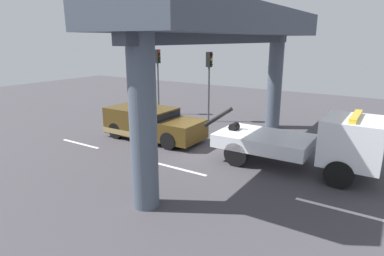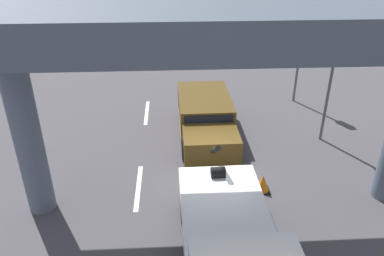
{
  "view_description": "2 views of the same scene",
  "coord_description": "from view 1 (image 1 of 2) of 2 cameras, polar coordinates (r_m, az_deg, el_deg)",
  "views": [
    {
      "loc": [
        7.18,
        -12.72,
        5.04
      ],
      "look_at": [
        -1.19,
        0.16,
        0.88
      ],
      "focal_mm": 30.8,
      "sensor_mm": 36.0,
      "label": 1
    },
    {
      "loc": [
        10.98,
        -1.39,
        8.18
      ],
      "look_at": [
        -1.63,
        -0.69,
        1.42
      ],
      "focal_mm": 36.13,
      "sensor_mm": 36.0,
      "label": 2
    }
  ],
  "objects": [
    {
      "name": "overpass_structure",
      "position": [
        14.2,
        6.96,
        16.39
      ],
      "size": [
        3.6,
        13.33,
        6.31
      ],
      "color": "#4C5666",
      "rests_on": "ground"
    },
    {
      "name": "lane_stripe_mid",
      "position": [
        13.35,
        -2.33,
        -7.04
      ],
      "size": [
        2.6,
        0.16,
        0.01
      ],
      "primitive_type": "cube",
      "color": "silver",
      "rests_on": "ground"
    },
    {
      "name": "traffic_light_near",
      "position": [
        22.65,
        -5.93,
        10.37
      ],
      "size": [
        0.39,
        0.32,
        4.38
      ],
      "color": "#515456",
      "rests_on": "ground"
    },
    {
      "name": "tow_truck_white",
      "position": [
        13.57,
        20.08,
        -2.23
      ],
      "size": [
        7.27,
        2.48,
        2.46
      ],
      "color": "white",
      "rests_on": "ground"
    },
    {
      "name": "towed_van_green",
      "position": [
        17.25,
        -7.21,
        0.71
      ],
      "size": [
        5.23,
        2.28,
        1.58
      ],
      "color": "#4C3814",
      "rests_on": "ground"
    },
    {
      "name": "traffic_light_far",
      "position": [
        20.4,
        3.01,
        9.75
      ],
      "size": [
        0.39,
        0.32,
        4.3
      ],
      "color": "#515456",
      "rests_on": "ground"
    },
    {
      "name": "lane_stripe_west",
      "position": [
        17.33,
        -18.77,
        -2.59
      ],
      "size": [
        2.6,
        0.16,
        0.01
      ],
      "primitive_type": "cube",
      "color": "silver",
      "rests_on": "ground"
    },
    {
      "name": "traffic_cone_orange",
      "position": [
        16.55,
        7.4,
        -1.65
      ],
      "size": [
        0.53,
        0.53,
        0.63
      ],
      "color": "orange",
      "rests_on": "ground"
    },
    {
      "name": "lane_stripe_east",
      "position": [
        11.32,
        24.02,
        -12.7
      ],
      "size": [
        2.6,
        0.16,
        0.01
      ],
      "primitive_type": "cube",
      "color": "silver",
      "rests_on": "ground"
    },
    {
      "name": "ground_plane",
      "position": [
        15.47,
        3.37,
        -4.1
      ],
      "size": [
        60.0,
        40.0,
        0.1
      ],
      "primitive_type": "cube",
      "color": "#423F44"
    }
  ]
}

